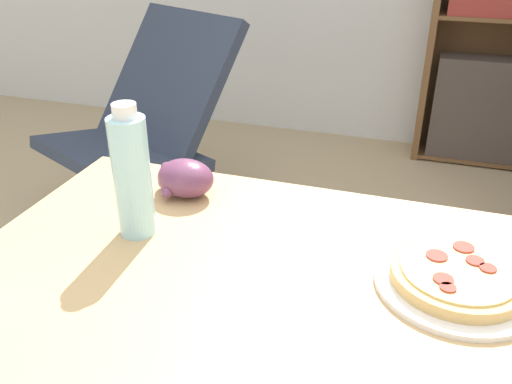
{
  "coord_description": "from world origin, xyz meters",
  "views": [
    {
      "loc": [
        0.13,
        -0.59,
        1.28
      ],
      "look_at": [
        -0.14,
        0.24,
        0.81
      ],
      "focal_mm": 38.0,
      "sensor_mm": 36.0,
      "label": 1
    }
  ],
  "objects_px": {
    "grape_bunch": "(184,178)",
    "bookshelf": "(498,30)",
    "drink_bottle": "(132,175)",
    "pizza_on_plate": "(456,279)",
    "lounge_chair_near": "(144,160)"
  },
  "relations": [
    {
      "from": "grape_bunch",
      "to": "drink_bottle",
      "type": "bearing_deg",
      "value": -97.35
    },
    {
      "from": "drink_bottle",
      "to": "lounge_chair_near",
      "type": "distance_m",
      "value": 1.48
    },
    {
      "from": "grape_bunch",
      "to": "bookshelf",
      "type": "height_order",
      "value": "bookshelf"
    },
    {
      "from": "pizza_on_plate",
      "to": "grape_bunch",
      "type": "distance_m",
      "value": 0.55
    },
    {
      "from": "pizza_on_plate",
      "to": "drink_bottle",
      "type": "distance_m",
      "value": 0.56
    },
    {
      "from": "lounge_chair_near",
      "to": "pizza_on_plate",
      "type": "bearing_deg",
      "value": -18.54
    },
    {
      "from": "lounge_chair_near",
      "to": "bookshelf",
      "type": "distance_m",
      "value": 1.9
    },
    {
      "from": "drink_bottle",
      "to": "lounge_chair_near",
      "type": "bearing_deg",
      "value": 119.96
    },
    {
      "from": "pizza_on_plate",
      "to": "grape_bunch",
      "type": "bearing_deg",
      "value": 164.29
    },
    {
      "from": "drink_bottle",
      "to": "grape_bunch",
      "type": "bearing_deg",
      "value": 82.65
    },
    {
      "from": "drink_bottle",
      "to": "bookshelf",
      "type": "xyz_separation_m",
      "value": [
        0.76,
        2.33,
        -0.15
      ]
    },
    {
      "from": "pizza_on_plate",
      "to": "drink_bottle",
      "type": "relative_size",
      "value": 1.03
    },
    {
      "from": "grape_bunch",
      "to": "drink_bottle",
      "type": "xyz_separation_m",
      "value": [
        -0.02,
        -0.16,
        0.08
      ]
    },
    {
      "from": "lounge_chair_near",
      "to": "bookshelf",
      "type": "xyz_separation_m",
      "value": [
        1.45,
        1.15,
        0.43
      ]
    },
    {
      "from": "drink_bottle",
      "to": "lounge_chair_near",
      "type": "relative_size",
      "value": 0.26
    }
  ]
}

